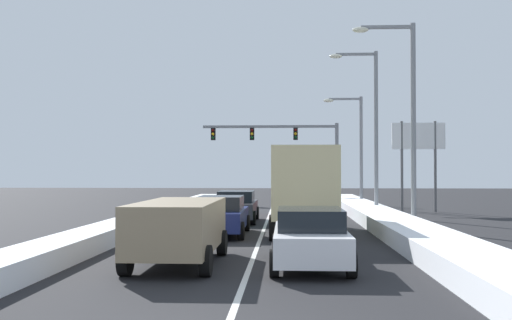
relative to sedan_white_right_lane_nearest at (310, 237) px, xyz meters
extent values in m
plane|color=black|center=(-1.55, 7.72, -0.76)|extent=(120.00, 120.00, 0.00)
cube|color=silver|center=(-1.55, 11.40, -0.76)|extent=(0.14, 40.46, 0.01)
cube|color=white|center=(3.75, 11.40, -0.46)|extent=(1.96, 40.46, 0.61)
cube|color=white|center=(-6.85, 11.40, -0.47)|extent=(1.39, 40.46, 0.59)
cube|color=silver|center=(0.00, 0.04, -0.13)|extent=(1.82, 4.50, 0.70)
cube|color=black|center=(0.00, -0.11, 0.47)|extent=(1.64, 2.20, 0.55)
cube|color=red|center=(-0.69, -2.16, -0.01)|extent=(0.24, 0.08, 0.14)
cube|color=red|center=(0.69, -2.16, -0.01)|extent=(0.24, 0.08, 0.14)
cylinder|color=black|center=(-0.89, 1.59, -0.43)|extent=(0.22, 0.66, 0.66)
cylinder|color=black|center=(0.89, 1.59, -0.43)|extent=(0.22, 0.66, 0.66)
cylinder|color=black|center=(-0.89, -1.51, -0.43)|extent=(0.22, 0.66, 0.66)
cylinder|color=black|center=(0.89, -1.51, -0.43)|extent=(0.22, 0.66, 0.66)
cube|color=#1E5633|center=(0.06, 10.54, 0.80)|extent=(2.35, 2.20, 2.00)
cube|color=#D1C18C|center=(0.06, 6.94, 1.30)|extent=(2.35, 5.00, 2.60)
cylinder|color=black|center=(-1.07, 10.84, -0.30)|extent=(0.28, 0.92, 0.92)
cylinder|color=black|center=(1.18, 10.84, -0.30)|extent=(0.28, 0.92, 0.92)
cylinder|color=black|center=(-1.07, 5.44, -0.30)|extent=(0.28, 0.92, 0.92)
cylinder|color=black|center=(1.18, 5.44, -0.30)|extent=(0.28, 0.92, 0.92)
cube|color=maroon|center=(-0.04, 16.60, -0.13)|extent=(1.82, 4.50, 0.70)
cube|color=black|center=(-0.04, 16.45, 0.47)|extent=(1.64, 2.20, 0.55)
cube|color=red|center=(-0.73, 14.40, -0.01)|extent=(0.24, 0.08, 0.14)
cube|color=red|center=(0.65, 14.40, -0.01)|extent=(0.24, 0.08, 0.14)
cylinder|color=black|center=(-0.93, 18.15, -0.43)|extent=(0.22, 0.66, 0.66)
cylinder|color=black|center=(0.85, 18.15, -0.43)|extent=(0.22, 0.66, 0.66)
cylinder|color=black|center=(-0.93, 15.05, -0.43)|extent=(0.22, 0.66, 0.66)
cylinder|color=black|center=(0.85, 15.05, -0.43)|extent=(0.22, 0.66, 0.66)
cube|color=#937F60|center=(-3.45, 0.19, 0.28)|extent=(1.95, 4.90, 1.25)
cube|color=black|center=(-3.45, -2.22, 0.56)|extent=(1.56, 0.06, 0.55)
cube|color=red|center=(-4.23, -2.21, 0.18)|extent=(0.20, 0.08, 0.28)
cube|color=red|center=(-2.67, -2.21, 0.18)|extent=(0.20, 0.08, 0.28)
cylinder|color=black|center=(-4.40, 1.89, -0.39)|extent=(0.25, 0.74, 0.74)
cylinder|color=black|center=(-2.49, 1.89, -0.39)|extent=(0.25, 0.74, 0.74)
cylinder|color=black|center=(-4.40, -1.51, -0.39)|extent=(0.25, 0.74, 0.74)
cylinder|color=black|center=(-2.49, -1.51, -0.39)|extent=(0.25, 0.74, 0.74)
cube|color=navy|center=(-3.12, 7.15, -0.13)|extent=(1.82, 4.50, 0.70)
cube|color=black|center=(-3.12, 7.00, 0.47)|extent=(1.64, 2.20, 0.55)
cube|color=red|center=(-3.81, 4.95, -0.01)|extent=(0.24, 0.08, 0.14)
cube|color=red|center=(-2.42, 4.95, -0.01)|extent=(0.24, 0.08, 0.14)
cylinder|color=black|center=(-4.01, 8.70, -0.43)|extent=(0.22, 0.66, 0.66)
cylinder|color=black|center=(-2.23, 8.70, -0.43)|extent=(0.22, 0.66, 0.66)
cylinder|color=black|center=(-4.01, 5.60, -0.43)|extent=(0.22, 0.66, 0.66)
cylinder|color=black|center=(-2.23, 5.60, -0.43)|extent=(0.22, 0.66, 0.66)
cube|color=#38383D|center=(-3.00, 12.83, -0.13)|extent=(1.82, 4.50, 0.70)
cube|color=black|center=(-3.00, 12.68, 0.47)|extent=(1.64, 2.20, 0.55)
cube|color=red|center=(-3.70, 10.63, -0.01)|extent=(0.24, 0.08, 0.14)
cube|color=red|center=(-2.31, 10.63, -0.01)|extent=(0.24, 0.08, 0.14)
cylinder|color=black|center=(-3.89, 14.38, -0.43)|extent=(0.22, 0.66, 0.66)
cylinder|color=black|center=(-2.11, 14.38, -0.43)|extent=(0.22, 0.66, 0.66)
cylinder|color=black|center=(-3.89, 11.28, -0.43)|extent=(0.22, 0.66, 0.66)
cylinder|color=black|center=(-2.11, 11.28, -0.43)|extent=(0.22, 0.66, 0.66)
cylinder|color=slate|center=(3.35, 29.79, 2.34)|extent=(0.28, 0.28, 6.20)
cube|color=slate|center=(-1.88, 29.79, 5.19)|extent=(10.46, 0.20, 0.20)
cube|color=black|center=(0.15, 29.79, 4.61)|extent=(0.34, 0.34, 0.95)
sphere|color=#4C0A0A|center=(0.15, 29.61, 4.90)|extent=(0.22, 0.22, 0.22)
sphere|color=#F2AD14|center=(0.15, 29.61, 4.61)|extent=(0.22, 0.22, 0.22)
sphere|color=#0C3819|center=(0.15, 29.61, 4.33)|extent=(0.22, 0.22, 0.22)
cube|color=black|center=(-3.25, 29.79, 4.61)|extent=(0.34, 0.34, 0.95)
sphere|color=#4C0A0A|center=(-3.25, 29.61, 4.90)|extent=(0.22, 0.22, 0.22)
sphere|color=#F2AD14|center=(-3.25, 29.61, 4.61)|extent=(0.22, 0.22, 0.22)
sphere|color=#0C3819|center=(-3.25, 29.61, 4.33)|extent=(0.22, 0.22, 0.22)
cube|color=black|center=(-6.31, 29.79, 4.61)|extent=(0.34, 0.34, 0.95)
sphere|color=#4C0A0A|center=(-6.31, 29.61, 4.90)|extent=(0.22, 0.22, 0.22)
sphere|color=#F2AD14|center=(-6.31, 29.61, 4.61)|extent=(0.22, 0.22, 0.22)
sphere|color=#0C3819|center=(-6.31, 29.61, 4.33)|extent=(0.22, 0.22, 0.22)
cylinder|color=gray|center=(4.76, 9.56, 3.60)|extent=(0.22, 0.22, 8.74)
cube|color=gray|center=(3.66, 9.56, 7.82)|extent=(2.20, 0.14, 0.14)
ellipsoid|color=#EAE5C6|center=(2.56, 9.56, 7.72)|extent=(0.70, 0.36, 0.24)
cylinder|color=gray|center=(4.36, 16.92, 3.78)|extent=(0.22, 0.22, 9.09)
cube|color=gray|center=(3.26, 16.92, 8.18)|extent=(2.20, 0.14, 0.14)
ellipsoid|color=#EAE5C6|center=(2.16, 16.92, 8.08)|extent=(0.70, 0.36, 0.24)
cylinder|color=gray|center=(4.50, 24.28, 3.00)|extent=(0.22, 0.22, 7.54)
cube|color=gray|center=(3.40, 24.28, 6.62)|extent=(2.20, 0.14, 0.14)
ellipsoid|color=#EAE5C6|center=(2.30, 24.28, 6.52)|extent=(0.70, 0.36, 0.24)
cylinder|color=#59595B|center=(6.42, 20.25, 1.99)|extent=(0.16, 0.16, 5.50)
cylinder|color=#59595B|center=(8.42, 20.25, 1.99)|extent=(0.16, 0.16, 5.50)
cube|color=white|center=(7.42, 20.25, 3.84)|extent=(3.20, 0.12, 1.60)
camera|label=1|loc=(-0.63, -14.85, 1.71)|focal=40.15mm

